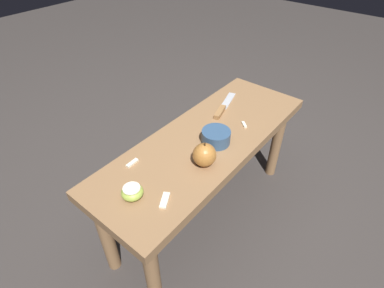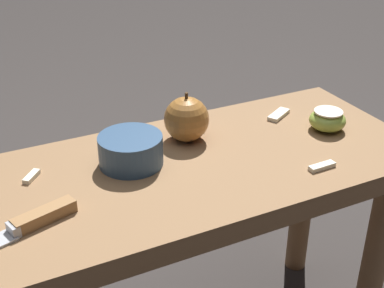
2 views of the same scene
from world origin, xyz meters
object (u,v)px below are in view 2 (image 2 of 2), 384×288
Objects in this scene: wooden_bench at (143,211)px; apple_cut at (326,119)px; knife at (22,227)px; apple_whole at (187,119)px; bowl at (131,150)px.

apple_cut reaches higher than wooden_bench.
knife is 2.51× the size of apple_whole.
wooden_bench is 0.19m from apple_whole.
knife is at bearing -151.95° from bowl.
bowl reaches higher than apple_cut.
apple_whole is 0.28m from apple_cut.
apple_whole is at bearing 163.31° from apple_cut.
apple_cut is 0.64× the size of bowl.
wooden_bench is 0.40m from apple_cut.
bowl reaches higher than knife.
apple_whole reaches higher than wooden_bench.
bowl is at bearing -168.29° from knife.
apple_whole reaches higher than knife.
knife reaches higher than wooden_bench.
apple_cut is (0.39, 0.00, 0.09)m from wooden_bench.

